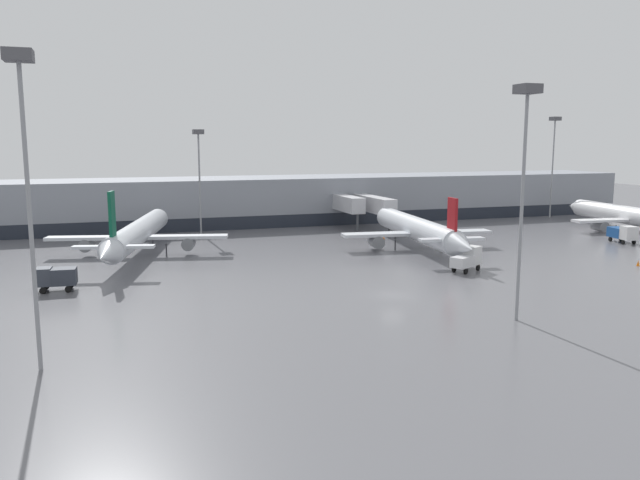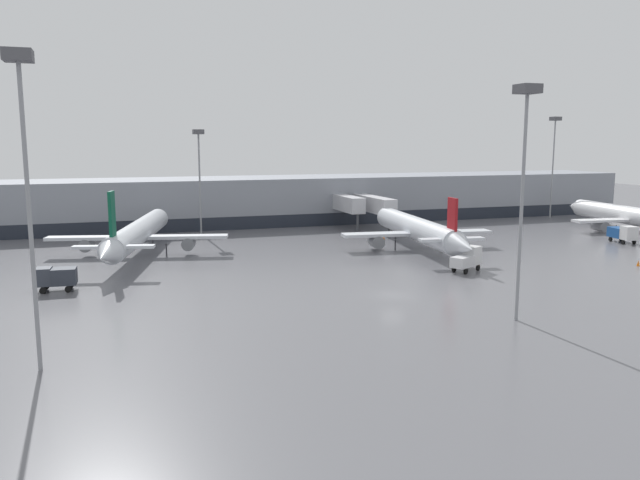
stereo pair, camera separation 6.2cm
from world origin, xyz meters
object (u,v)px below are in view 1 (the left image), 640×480
Objects in this scene: traffic_cone_4 at (384,237)px; apron_light_mast_0 at (23,127)px; service_truck_2 at (623,233)px; apron_light_mast_3 at (199,152)px; traffic_cone_2 at (477,263)px; traffic_cone_1 at (638,263)px; service_truck_0 at (57,277)px; parked_jet_1 at (417,229)px; apron_light_mast_4 at (525,139)px; parked_jet_2 at (632,216)px; parked_jet_0 at (138,233)px; service_truck_1 at (467,259)px; apron_light_mast_2 at (554,140)px.

apron_light_mast_0 is at bearing -135.36° from traffic_cone_4.
apron_light_mast_3 is at bearing -106.74° from service_truck_2.
traffic_cone_1 is at bearing -20.85° from traffic_cone_2.
apron_light_mast_3 is at bearing 72.25° from apron_light_mast_0.
service_truck_2 is 20.09m from traffic_cone_1.
service_truck_0 is 5.54× the size of traffic_cone_1.
traffic_cone_1 is 1.01× the size of traffic_cone_4.
apron_light_mast_3 is (-28.59, 24.90, 11.24)m from parked_jet_1.
traffic_cone_1 is 0.04× the size of apron_light_mast_4.
parked_jet_2 reaches higher than parked_jet_1.
parked_jet_0 reaches higher than traffic_cone_4.
service_truck_1 is 0.28× the size of apron_light_mast_3.
apron_light_mast_4 reaches higher than traffic_cone_1.
apron_light_mast_3 reaches higher than traffic_cone_2.
parked_jet_2 is 9.19× the size of service_truck_0.
parked_jet_2 is 77.30m from apron_light_mast_3.
apron_light_mast_4 is at bearing -72.65° from apron_light_mast_3.
service_truck_2 is 70.24m from apron_light_mast_3.
apron_light_mast_4 is (-54.33, -41.46, 13.32)m from parked_jet_2.
service_truck_0 is 7.03× the size of traffic_cone_2.
service_truck_2 is 0.30× the size of apron_light_mast_3.
service_truck_2 is at bearing -26.01° from apron_light_mast_3.
service_truck_2 reaches higher than traffic_cone_1.
service_truck_0 is at bearing 147.73° from apron_light_mast_4.
service_truck_2 is 7.31× the size of traffic_cone_4.
parked_jet_0 is at bearing 124.68° from apron_light_mast_4.
apron_light_mast_2 is at bearing 49.39° from apron_light_mast_4.
apron_light_mast_2 is at bearing 1.47° from apron_light_mast_3.
service_truck_2 is 32.90m from traffic_cone_2.
parked_jet_2 is 47.08m from traffic_cone_2.
parked_jet_1 is 1.84× the size of apron_light_mast_4.
traffic_cone_1 is at bearing -101.10° from parked_jet_0.
apron_light_mast_3 reaches higher than service_truck_1.
service_truck_1 is 8.58× the size of traffic_cone_2.
traffic_cone_2 is 0.03× the size of apron_light_mast_2.
service_truck_1 is 52.99m from apron_light_mast_0.
apron_light_mast_0 is (-8.59, -43.98, 13.51)m from parked_jet_0.
apron_light_mast_3 is (19.77, 61.77, -2.57)m from apron_light_mast_0.
traffic_cone_1 is 0.03× the size of apron_light_mast_0.
parked_jet_0 is 74.37m from service_truck_2.
apron_light_mast_2 is (85.22, 19.68, 13.07)m from parked_jet_0.
parked_jet_0 is at bearing 119.40° from service_truck_1.
traffic_cone_4 is at bearing -152.07° from service_truck_0.
traffic_cone_1 is at bearing 176.09° from service_truck_0.
traffic_cone_2 is (-43.38, -18.13, -2.40)m from parked_jet_2.
service_truck_2 is at bearing 137.36° from parked_jet_2.
service_truck_1 is at bearing 69.69° from apron_light_mast_4.
traffic_cone_4 is at bearing 90.04° from parked_jet_2.
apron_light_mast_4 is at bearing 173.16° from parked_jet_1.
apron_light_mast_4 is (39.77, -25.11, 14.44)m from service_truck_0.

